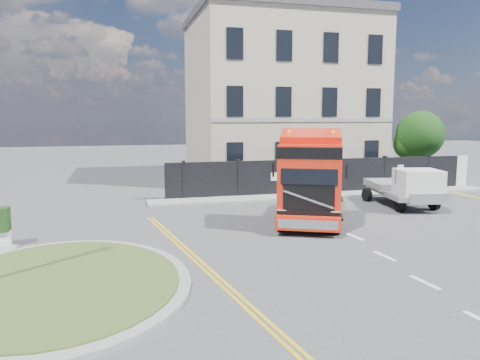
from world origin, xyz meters
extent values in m
plane|color=#424244|center=(0.00, 0.00, 0.00)|extent=(120.00, 120.00, 0.00)
cylinder|color=gray|center=(-7.00, -3.00, 0.06)|extent=(6.80, 6.80, 0.12)
cylinder|color=#364B1E|center=(-7.00, -3.00, 0.14)|extent=(6.20, 6.20, 0.05)
cube|color=black|center=(6.00, 9.00, 1.00)|extent=(18.00, 0.25, 2.00)
cube|color=silver|center=(14.50, 9.00, 1.00)|extent=(2.60, 0.12, 2.00)
cube|color=#B7A591|center=(6.00, 16.50, 5.50)|extent=(12.00, 10.00, 11.00)
cube|color=#46454A|center=(6.00, 16.50, 11.25)|extent=(12.30, 10.30, 0.50)
cube|color=#B7A591|center=(3.00, 16.50, 12.00)|extent=(0.80, 0.80, 1.60)
cube|color=#B7A591|center=(9.00, 16.50, 12.00)|extent=(0.80, 0.80, 1.60)
cylinder|color=#382619|center=(14.50, 12.00, 1.20)|extent=(0.24, 0.24, 2.40)
sphere|color=#0F3410|center=(14.50, 12.00, 3.20)|extent=(3.20, 3.20, 3.20)
sphere|color=#0F3410|center=(14.00, 12.40, 2.60)|extent=(2.20, 2.20, 2.20)
cube|color=gray|center=(6.00, 8.10, 0.06)|extent=(20.00, 1.60, 0.12)
cube|color=black|center=(2.58, 2.85, 0.71)|extent=(4.62, 6.36, 0.42)
cube|color=red|center=(1.88, 1.36, 2.03)|extent=(3.18, 3.22, 2.64)
cube|color=red|center=(2.30, 2.26, 3.11)|extent=(2.50, 1.77, 1.32)
cube|color=black|center=(1.37, 0.27, 2.41)|extent=(1.90, 0.93, 0.99)
cube|color=red|center=(1.24, -0.01, 0.52)|extent=(2.28, 1.30, 0.52)
cylinder|color=black|center=(0.64, 1.11, 0.49)|extent=(0.69, 1.02, 0.98)
cylinder|color=gray|center=(0.64, 1.11, 0.49)|extent=(0.54, 0.63, 0.54)
cylinder|color=black|center=(2.48, 0.24, 0.49)|extent=(0.69, 1.02, 0.98)
cylinder|color=gray|center=(2.48, 0.24, 0.49)|extent=(0.54, 0.63, 0.54)
cylinder|color=black|center=(2.06, 4.14, 0.49)|extent=(0.69, 1.02, 0.98)
cylinder|color=gray|center=(2.06, 4.14, 0.49)|extent=(0.54, 0.63, 0.54)
cylinder|color=black|center=(3.91, 3.27, 0.49)|extent=(0.69, 1.02, 0.98)
cylinder|color=gray|center=(3.91, 3.27, 0.49)|extent=(0.54, 0.63, 0.54)
cylinder|color=black|center=(2.54, 5.17, 0.49)|extent=(0.69, 1.02, 0.98)
cylinder|color=gray|center=(2.54, 5.17, 0.49)|extent=(0.54, 0.63, 0.54)
cylinder|color=black|center=(4.39, 4.30, 0.49)|extent=(0.69, 1.02, 0.98)
cylinder|color=gray|center=(4.39, 4.30, 0.49)|extent=(0.54, 0.63, 0.54)
cube|color=slate|center=(8.12, 4.64, 0.68)|extent=(2.82, 4.98, 0.24)
cube|color=silver|center=(8.12, 3.18, 1.32)|extent=(2.19, 2.12, 1.27)
cylinder|color=black|center=(7.19, 3.18, 0.34)|extent=(0.24, 0.68, 0.68)
cylinder|color=black|center=(9.05, 3.18, 0.34)|extent=(0.24, 0.68, 0.68)
cylinder|color=black|center=(7.19, 6.11, 0.34)|extent=(0.24, 0.68, 0.68)
cylinder|color=black|center=(9.05, 6.11, 0.34)|extent=(0.24, 0.68, 0.68)
camera|label=1|loc=(-5.46, -15.47, 4.35)|focal=35.00mm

